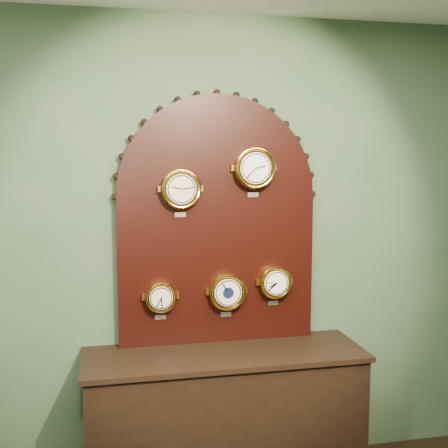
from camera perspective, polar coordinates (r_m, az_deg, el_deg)
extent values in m
plane|color=#3E583C|center=(3.54, -0.85, -2.41)|extent=(4.00, 0.00, 4.00)
cube|color=black|center=(3.59, 0.07, -19.07)|extent=(1.60, 0.50, 0.80)
cube|color=black|center=(3.51, -0.68, -4.48)|extent=(1.20, 0.06, 0.90)
cylinder|color=black|center=(3.45, -0.70, 2.87)|extent=(1.20, 0.06, 1.20)
cylinder|color=gold|center=(3.35, -4.33, 3.51)|extent=(0.22, 0.08, 0.22)
torus|color=gold|center=(3.32, -4.25, 3.48)|extent=(0.24, 0.02, 0.24)
cylinder|color=beige|center=(3.32, -4.24, 3.47)|extent=(0.17, 0.01, 0.17)
cube|color=silver|center=(3.39, -4.36, 0.94)|extent=(0.06, 0.01, 0.03)
cylinder|color=gold|center=(3.44, 3.01, 5.58)|extent=(0.23, 0.08, 0.23)
torus|color=gold|center=(3.41, 3.16, 5.57)|extent=(0.25, 0.02, 0.25)
cylinder|color=white|center=(3.40, 3.19, 5.56)|extent=(0.19, 0.01, 0.19)
cube|color=silver|center=(3.47, 2.90, 2.93)|extent=(0.07, 0.01, 0.03)
cylinder|color=gold|center=(3.44, -6.32, -7.17)|extent=(0.17, 0.08, 0.17)
torus|color=gold|center=(3.41, -6.26, -7.30)|extent=(0.19, 0.02, 0.19)
cylinder|color=beige|center=(3.40, -6.25, -7.33)|extent=(0.14, 0.01, 0.14)
cube|color=silver|center=(3.49, -6.33, -9.17)|extent=(0.07, 0.01, 0.03)
cylinder|color=gold|center=(3.50, 0.28, -6.70)|extent=(0.21, 0.08, 0.21)
torus|color=gold|center=(3.47, 0.40, -6.82)|extent=(0.23, 0.02, 0.23)
cylinder|color=beige|center=(3.46, 0.42, -6.85)|extent=(0.17, 0.01, 0.17)
cube|color=silver|center=(3.56, 0.20, -8.95)|extent=(0.07, 0.01, 0.03)
cylinder|color=#0B1434|center=(3.46, 0.44, -6.86)|extent=(0.07, 0.00, 0.07)
cylinder|color=gold|center=(3.56, 5.05, -5.73)|extent=(0.19, 0.08, 0.19)
torus|color=gold|center=(3.53, 5.20, -5.85)|extent=(0.20, 0.02, 0.20)
cylinder|color=white|center=(3.52, 5.24, -5.87)|extent=(0.15, 0.01, 0.15)
cube|color=silver|center=(3.62, 4.91, -7.81)|extent=(0.07, 0.01, 0.03)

